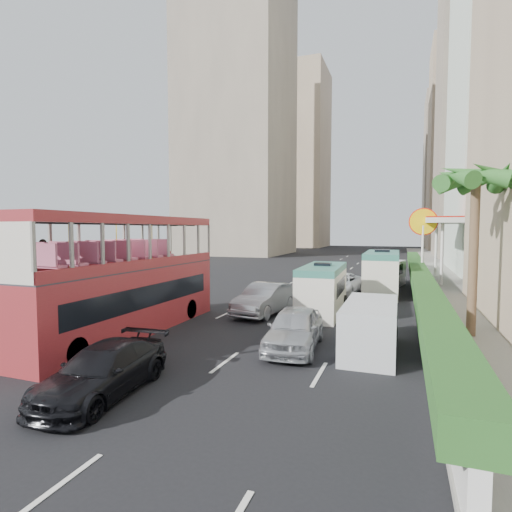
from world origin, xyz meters
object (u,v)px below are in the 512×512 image
at_px(panel_van_near, 370,327).
at_px(van_asset, 339,294).
at_px(shell_station, 465,250).
at_px(car_silver_lane_b, 294,349).
at_px(panel_van_far, 386,274).
at_px(car_black, 104,394).
at_px(palm_tree, 473,257).
at_px(minibus_near, 323,290).
at_px(double_decker_bus, 125,275).
at_px(car_silver_lane_a, 265,314).
at_px(minibus_far, 382,273).

bearing_deg(panel_van_near, van_asset, 102.76).
height_order(panel_van_near, shell_station, shell_station).
height_order(car_silver_lane_b, van_asset, car_silver_lane_b).
height_order(van_asset, panel_van_far, panel_van_far).
relative_size(car_black, palm_tree, 0.71).
bearing_deg(minibus_near, shell_station, 58.99).
distance_m(car_black, palm_tree, 14.35).
height_order(double_decker_bus, car_black, double_decker_bus).
height_order(car_silver_lane_a, car_black, car_silver_lane_a).
height_order(car_silver_lane_a, van_asset, car_silver_lane_a).
bearing_deg(car_silver_lane_b, van_asset, 87.20).
xyz_separation_m(car_silver_lane_b, panel_van_far, (2.56, 18.42, 0.99)).
distance_m(car_silver_lane_b, van_asset, 13.58).
xyz_separation_m(car_silver_lane_b, panel_van_near, (2.69, 0.61, 0.91)).
relative_size(car_silver_lane_a, palm_tree, 0.77).
xyz_separation_m(car_black, minibus_near, (3.56, 12.54, 1.28)).
height_order(car_silver_lane_a, shell_station, shell_station).
bearing_deg(car_silver_lane_a, car_silver_lane_b, -53.85).
bearing_deg(car_black, shell_station, 62.04).
distance_m(double_decker_bus, panel_van_far, 21.27).
bearing_deg(palm_tree, minibus_near, 155.53).
height_order(minibus_far, panel_van_far, minibus_far).
distance_m(car_silver_lane_a, palm_tree, 10.22).
distance_m(car_silver_lane_a, van_asset, 8.53).
bearing_deg(panel_van_far, minibus_far, -80.59).
height_order(minibus_far, palm_tree, palm_tree).
relative_size(minibus_near, shell_station, 0.72).
xyz_separation_m(car_silver_lane_b, minibus_near, (-0.22, 6.70, 1.28)).
distance_m(car_silver_lane_a, panel_van_far, 14.12).
relative_size(double_decker_bus, car_silver_lane_b, 2.42).
xyz_separation_m(car_silver_lane_b, minibus_far, (2.41, 14.65, 1.46)).
height_order(car_black, panel_van_far, panel_van_far).
distance_m(car_silver_lane_a, minibus_far, 10.76).
xyz_separation_m(minibus_far, panel_van_far, (0.15, 3.77, -0.47)).
bearing_deg(panel_van_near, panel_van_far, 90.03).
xyz_separation_m(double_decker_bus, van_asset, (7.05, 13.90, -2.53)).
bearing_deg(minibus_far, shell_station, 51.80).
distance_m(car_silver_lane_b, palm_tree, 8.12).
bearing_deg(panel_van_far, car_silver_lane_a, -101.90).
bearing_deg(double_decker_bus, panel_van_near, 5.26).
relative_size(car_silver_lane_a, car_silver_lane_b, 1.08).
distance_m(double_decker_bus, shell_station, 28.02).
bearing_deg(car_silver_lane_b, minibus_near, 87.67).
height_order(car_black, van_asset, van_asset).
distance_m(minibus_near, panel_van_far, 12.05).
bearing_deg(car_silver_lane_b, minibus_far, 76.40).
bearing_deg(shell_station, panel_van_far, -144.83).
distance_m(car_silver_lane_b, shell_station, 24.41).
bearing_deg(palm_tree, car_silver_lane_b, -150.12).
height_order(double_decker_bus, car_silver_lane_b, double_decker_bus).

